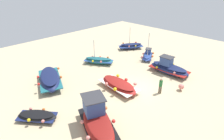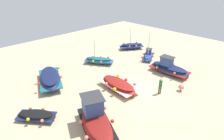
{
  "view_description": "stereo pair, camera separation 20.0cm",
  "coord_description": "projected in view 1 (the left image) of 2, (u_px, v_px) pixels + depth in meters",
  "views": [
    {
      "loc": [
        13.16,
        9.65,
        10.15
      ],
      "look_at": [
        0.12,
        -3.45,
        0.9
      ],
      "focal_mm": 29.98,
      "sensor_mm": 36.0,
      "label": 1
    },
    {
      "loc": [
        13.02,
        9.79,
        10.15
      ],
      "look_at": [
        0.12,
        -3.45,
        0.9
      ],
      "focal_mm": 29.98,
      "sensor_mm": 36.0,
      "label": 2
    }
  ],
  "objects": [
    {
      "name": "ground_plane",
      "position": [
        137.0,
        88.0,
        18.96
      ],
      "size": [
        45.33,
        45.33,
        0.0
      ],
      "primitive_type": "plane",
      "color": "#C6B289"
    },
    {
      "name": "fishing_boat_0",
      "position": [
        50.0,
        79.0,
        19.5
      ],
      "size": [
        3.86,
        5.48,
        1.18
      ],
      "rotation": [
        0.0,
        0.0,
        1.17
      ],
      "color": "navy",
      "rests_on": "ground_plane"
    },
    {
      "name": "fishing_boat_1",
      "position": [
        148.0,
        55.0,
        25.73
      ],
      "size": [
        3.45,
        2.6,
        3.77
      ],
      "rotation": [
        0.0,
        0.0,
        3.65
      ],
      "color": "#2D4C9E",
      "rests_on": "ground_plane"
    },
    {
      "name": "fishing_boat_2",
      "position": [
        169.0,
        68.0,
        21.7
      ],
      "size": [
        2.18,
        4.73,
        2.01
      ],
      "rotation": [
        0.0,
        0.0,
        4.75
      ],
      "color": "navy",
      "rests_on": "ground_plane"
    },
    {
      "name": "fishing_boat_3",
      "position": [
        119.0,
        85.0,
        18.67
      ],
      "size": [
        2.56,
        4.57,
        0.92
      ],
      "rotation": [
        0.0,
        0.0,
        1.51
      ],
      "color": "maroon",
      "rests_on": "ground_plane"
    },
    {
      "name": "fishing_boat_4",
      "position": [
        37.0,
        116.0,
        14.68
      ],
      "size": [
        2.93,
        3.18,
        0.7
      ],
      "rotation": [
        0.0,
        0.0,
        5.41
      ],
      "color": "black",
      "rests_on": "ground_plane"
    },
    {
      "name": "fishing_boat_5",
      "position": [
        99.0,
        61.0,
        24.16
      ],
      "size": [
        3.22,
        3.93,
        3.19
      ],
      "rotation": [
        0.0,
        0.0,
        2.14
      ],
      "color": "#1E6670",
      "rests_on": "ground_plane"
    },
    {
      "name": "fishing_boat_6",
      "position": [
        97.0,
        121.0,
        13.46
      ],
      "size": [
        3.69,
        5.15,
        2.49
      ],
      "rotation": [
        0.0,
        0.0,
        4.3
      ],
      "color": "maroon",
      "rests_on": "ground_plane"
    },
    {
      "name": "fishing_boat_7",
      "position": [
        131.0,
        46.0,
        29.04
      ],
      "size": [
        3.85,
        3.09,
        3.48
      ],
      "rotation": [
        0.0,
        0.0,
        2.57
      ],
      "color": "navy",
      "rests_on": "ground_plane"
    },
    {
      "name": "person_walking",
      "position": [
        161.0,
        85.0,
        17.76
      ],
      "size": [
        0.32,
        0.32,
        1.63
      ],
      "rotation": [
        0.0,
        0.0,
        0.24
      ],
      "color": "brown",
      "rests_on": "ground_plane"
    },
    {
      "name": "mooring_buoy_0",
      "position": [
        181.0,
        87.0,
        18.44
      ],
      "size": [
        0.55,
        0.55,
        0.71
      ],
      "color": "#3F3F42",
      "rests_on": "ground_plane"
    }
  ]
}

